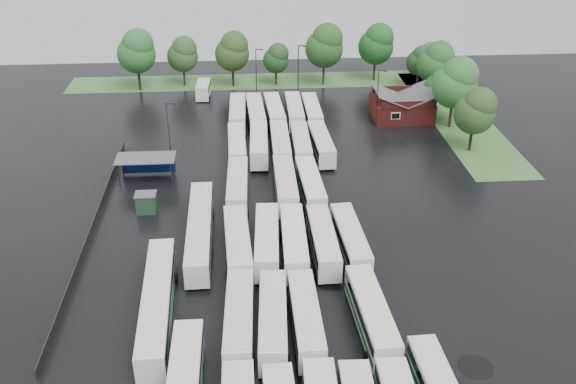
{
  "coord_description": "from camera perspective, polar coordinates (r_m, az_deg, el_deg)",
  "views": [
    {
      "loc": [
        -3.16,
        -60.43,
        41.13
      ],
      "look_at": [
        2.0,
        12.0,
        2.5
      ],
      "focal_mm": 40.0,
      "sensor_mm": 36.0,
      "label": 1
    }
  ],
  "objects": [
    {
      "name": "tree_east_2",
      "position": [
        116.13,
        13.26,
        9.21
      ],
      "size": [
        4.84,
        4.82,
        7.98
      ],
      "color": "black",
      "rests_on": "ground"
    },
    {
      "name": "minibus",
      "position": [
        123.25,
        -7.53,
        9.04
      ],
      "size": [
        2.69,
        6.52,
        2.8
      ],
      "rotation": [
        0.0,
        0.0,
        -0.05
      ],
      "color": "white",
      "rests_on": "ground"
    },
    {
      "name": "bus_r2c3",
      "position": [
        73.28,
        3.14,
        -4.41
      ],
      "size": [
        2.74,
        12.39,
        3.44
      ],
      "rotation": [
        0.0,
        0.0,
        0.01
      ],
      "color": "silver",
      "rests_on": "ground"
    },
    {
      "name": "bus_r4c2",
      "position": [
        97.2,
        -0.69,
        4.23
      ],
      "size": [
        2.79,
        12.69,
        3.53
      ],
      "rotation": [
        0.0,
        0.0,
        -0.01
      ],
      "color": "silver",
      "rests_on": "ground"
    },
    {
      "name": "puddle_4",
      "position": [
        62.32,
        16.32,
        -14.7
      ],
      "size": [
        3.27,
        3.27,
        0.01
      ],
      "primitive_type": "cylinder",
      "color": "black",
      "rests_on": "ground"
    },
    {
      "name": "bus_r2c0",
      "position": [
        72.81,
        -4.5,
        -4.63
      ],
      "size": [
        3.36,
        12.93,
        3.56
      ],
      "rotation": [
        0.0,
        0.0,
        0.05
      ],
      "color": "silver",
      "rests_on": "ground"
    },
    {
      "name": "utility_hut",
      "position": [
        84.19,
        -12.48,
        -0.93
      ],
      "size": [
        2.7,
        2.2,
        2.62
      ],
      "color": "#1A3821",
      "rests_on": "ground"
    },
    {
      "name": "wash_shed",
      "position": [
        91.93,
        -12.49,
        2.8
      ],
      "size": [
        8.2,
        4.2,
        3.58
      ],
      "color": "#2D2D30",
      "rests_on": "ground"
    },
    {
      "name": "bus_r3c0",
      "position": [
        85.1,
        -4.51,
        0.49
      ],
      "size": [
        2.94,
        12.66,
        3.51
      ],
      "rotation": [
        0.0,
        0.0,
        -0.02
      ],
      "color": "silver",
      "rests_on": "ground"
    },
    {
      "name": "bus_r3c3",
      "position": [
        85.13,
        1.99,
        0.57
      ],
      "size": [
        3.15,
        12.61,
        3.48
      ],
      "rotation": [
        0.0,
        0.0,
        0.04
      ],
      "color": "silver",
      "rests_on": "ground"
    },
    {
      "name": "tree_east_4",
      "position": [
        129.24,
        11.67,
        11.38
      ],
      "size": [
        5.05,
        5.04,
        8.34
      ],
      "color": "black",
      "rests_on": "ground"
    },
    {
      "name": "tree_north_0",
      "position": [
        127.52,
        -13.28,
        12.12
      ],
      "size": [
        7.29,
        7.29,
        12.08
      ],
      "color": "black",
      "rests_on": "ground"
    },
    {
      "name": "west_fence",
      "position": [
        81.78,
        -16.98,
        -3.06
      ],
      "size": [
        0.1,
        50.0,
        1.2
      ],
      "primitive_type": "cube",
      "color": "#2D2D30",
      "rests_on": "ground"
    },
    {
      "name": "bus_r4c3",
      "position": [
        97.47,
        1.15,
        4.25
      ],
      "size": [
        2.76,
        12.21,
        3.39
      ],
      "rotation": [
        0.0,
        0.0,
        -0.01
      ],
      "color": "silver",
      "rests_on": "ground"
    },
    {
      "name": "puddle_3",
      "position": [
        70.36,
        4.03,
        -7.84
      ],
      "size": [
        4.13,
        4.13,
        0.01
      ],
      "primitive_type": "cylinder",
      "color": "black",
      "rests_on": "ground"
    },
    {
      "name": "tree_north_1",
      "position": [
        128.86,
        -9.3,
        12.02
      ],
      "size": [
        6.01,
        6.01,
        9.96
      ],
      "color": "#34241C",
      "rests_on": "ground"
    },
    {
      "name": "bus_r4c0",
      "position": [
        97.19,
        -4.56,
        4.09
      ],
      "size": [
        2.84,
        12.2,
        3.38
      ],
      "rotation": [
        0.0,
        0.0,
        0.02
      ],
      "color": "silver",
      "rests_on": "ground"
    },
    {
      "name": "artic_bus_west_c",
      "position": [
        65.1,
        -11.55,
        -9.65
      ],
      "size": [
        3.51,
        19.22,
        3.55
      ],
      "rotation": [
        0.0,
        0.0,
        0.04
      ],
      "color": "silver",
      "rests_on": "ground"
    },
    {
      "name": "lamp_post_ne",
      "position": [
        109.57,
        8.02,
        8.72
      ],
      "size": [
        1.44,
        0.28,
        9.36
      ],
      "color": "#2D2D30",
      "rests_on": "ground"
    },
    {
      "name": "tree_north_2",
      "position": [
        127.1,
        -4.93,
        12.38
      ],
      "size": [
        6.66,
        6.66,
        11.02
      ],
      "color": "black",
      "rests_on": "ground"
    },
    {
      "name": "bus_r2c1",
      "position": [
        73.26,
        -1.89,
        -4.36
      ],
      "size": [
        3.26,
        12.7,
        3.5
      ],
      "rotation": [
        0.0,
        0.0,
        -0.05
      ],
      "color": "silver",
      "rests_on": "ground"
    },
    {
      "name": "grass_strip_east",
      "position": [
        117.17,
        14.8,
        6.52
      ],
      "size": [
        10.0,
        50.0,
        0.01
      ],
      "primitive_type": "cube",
      "color": "#3B6F30",
      "rests_on": "ground"
    },
    {
      "name": "brick_building",
      "position": [
        113.7,
        10.09,
        7.37
      ],
      "size": [
        10.07,
        8.6,
        5.39
      ],
      "color": "maroon",
      "rests_on": "ground"
    },
    {
      "name": "tree_north_4",
      "position": [
        127.69,
        3.33,
        12.89
      ],
      "size": [
        7.43,
        7.43,
        12.3
      ],
      "color": "#3C2E1F",
      "rests_on": "ground"
    },
    {
      "name": "bus_r1c2",
      "position": [
        62.19,
        1.58,
        -11.15
      ],
      "size": [
        2.71,
        12.18,
        3.38
      ],
      "rotation": [
        0.0,
        0.0,
        0.01
      ],
      "color": "silver",
      "rests_on": "ground"
    },
    {
      "name": "bus_r5c3",
      "position": [
        110.31,
        0.57,
        7.18
      ],
      "size": [
        2.7,
        12.38,
        3.44
      ],
      "rotation": [
        0.0,
        0.0,
        -0.0
      ],
      "color": "silver",
      "rests_on": "ground"
    },
    {
      "name": "tree_north_6",
      "position": [
        134.88,
        12.34,
        11.81
      ],
      "size": [
        4.62,
        4.62,
        7.65
      ],
      "color": "black",
      "rests_on": "ground"
    },
    {
      "name": "bus_r5c0",
      "position": [
        109.76,
        -4.5,
        7.0
      ],
      "size": [
        2.81,
        12.57,
        3.49
      ],
      "rotation": [
        0.0,
        0.0,
        -0.01
      ],
      "color": "silver",
      "rests_on": "ground"
    },
    {
      "name": "tree_east_1",
      "position": [
        109.55,
        14.74,
        9.42
      ],
      "size": [
        7.38,
        7.38,
        12.22
      ],
      "color": "#37271B",
      "rests_on": "ground"
    },
    {
      "name": "bus_r3c2",
      "position": [
        85.18,
        -0.24,
        0.63
      ],
      "size": [
        2.73,
        12.8,
        3.56
      ],
      "rotation": [
        0.0,
        0.0,
        -0.0
      ],
      "color": "silver",
      "rests_on": "ground"
    },
    {
      "name": "puddle_2",
      "position": [
        74.07,
        -5.13,
        -5.84
      ],
      "size": [
        5.63,
        5.63,
        0.01
      ],
      "primitive_type": "cylinder",
      "color": "black",
      "rests_on": "ground"
    },
    {
      "name": "grass_strip_north",
      "position": [
        131.91,
        -1.65,
        9.84
      ],
      "size": [
        80.0,
        10.0,
        0.01
      ],
      "primitive_type": "cube",
      "color": "#3B6F30",
      "rests_on": "ground"
    },
    {
      "name": "bus_r2c2",
      "position": [
        72.98,
        0.52,
        -4.46
      ],
      "size": [
        2.99,
        12.8,
        3.55
      ],
      "rotation": [
        0.0,
        0.0,
        -0.02
      ],
      "color": "silver",
      "rests_on": "ground"
    },
    {
      "name": "bus_r1c4",
      "position": [
        62.96,
        7.44,
        -10.77
      ],
      "size": [
        3.32,
        12.8,
        3.53
      ],
      "rotation": [
        0.0,
        0.0,
        0.05
      ],
      "color": "silver",
      "rests_on": "ground"
    },
    {
      "name": "bus_r1c1",
      "position": [
        61.97,
        -1.35,
        -11.28
      ],
      "size": [
        3.22,
        12.47,
        3.44
      ],
      "rotation": [
        0.0,
        0.0,
        -0.05
      ],
      "color": "silver",
      "rests_on": "ground"
    },
    {
      "name": "bus_r5c1",
      "position": [
        109.53,
        -2.9,
        7.01
      ],
      "size": [
        3.21,
        12.74,
        3.52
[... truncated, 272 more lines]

